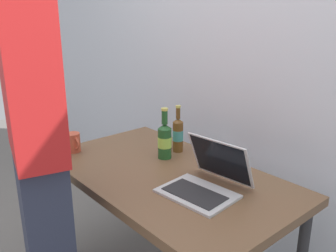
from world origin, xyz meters
TOP-DOWN VIEW (x-y plane):
  - desk at (0.00, 0.00)m, footprint 1.33×0.76m
  - laptop at (0.27, 0.02)m, footprint 0.35×0.36m
  - beer_bottle_green at (-0.15, 0.12)m, footprint 0.08×0.08m
  - beer_bottle_brown at (-0.17, 0.24)m, footprint 0.06×0.06m
  - person_figure at (-0.11, -0.59)m, footprint 0.47×0.34m
  - coffee_mug at (-0.56, -0.22)m, footprint 0.12×0.09m
  - back_wall at (0.00, 0.70)m, footprint 6.00×0.10m

SIDE VIEW (x-z plane):
  - desk at x=0.00m, z-range 0.28..0.99m
  - laptop at x=0.27m, z-range 0.64..0.87m
  - coffee_mug at x=-0.56m, z-range 0.70..0.81m
  - beer_bottle_brown at x=-0.17m, z-range 0.67..0.94m
  - beer_bottle_green at x=-0.15m, z-range 0.67..0.95m
  - person_figure at x=-0.11m, z-range 0.04..1.90m
  - back_wall at x=0.00m, z-range 0.00..2.60m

